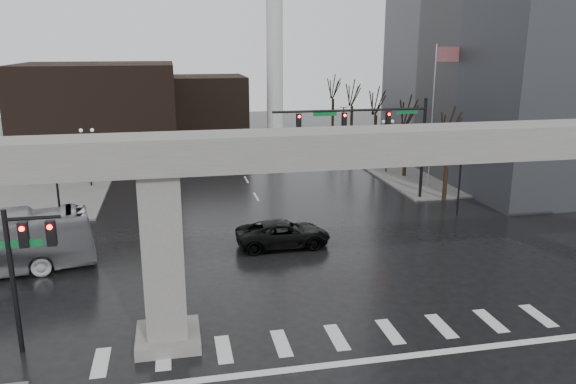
# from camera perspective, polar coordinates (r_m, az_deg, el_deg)

# --- Properties ---
(ground) EXTENTS (160.00, 160.00, 0.00)m
(ground) POSITION_cam_1_polar(r_m,az_deg,el_deg) (25.52, 4.32, -13.42)
(ground) COLOR black
(ground) RESTS_ON ground
(sidewalk_ne) EXTENTS (28.00, 36.00, 0.15)m
(sidewalk_ne) POSITION_cam_1_polar(r_m,az_deg,el_deg) (67.11, 17.40, 3.92)
(sidewalk_ne) COLOR slate
(sidewalk_ne) RESTS_ON ground
(elevated_guideway) EXTENTS (48.00, 2.60, 8.70)m
(elevated_guideway) POSITION_cam_1_polar(r_m,az_deg,el_deg) (23.45, 7.62, 1.94)
(elevated_guideway) COLOR gray
(elevated_guideway) RESTS_ON ground
(building_far_left) EXTENTS (16.00, 14.00, 10.00)m
(building_far_left) POSITION_cam_1_polar(r_m,az_deg,el_deg) (64.39, -18.61, 7.82)
(building_far_left) COLOR black
(building_far_left) RESTS_ON ground
(building_far_mid) EXTENTS (10.00, 10.00, 8.00)m
(building_far_mid) POSITION_cam_1_polar(r_m,az_deg,el_deg) (74.12, -8.34, 8.49)
(building_far_mid) COLOR black
(building_far_mid) RESTS_ON ground
(smokestack) EXTENTS (3.60, 3.60, 30.00)m
(smokestack) POSITION_cam_1_polar(r_m,az_deg,el_deg) (68.68, -1.38, 15.96)
(smokestack) COLOR silver
(smokestack) RESTS_ON ground
(signal_mast_arm) EXTENTS (12.12, 0.43, 8.00)m
(signal_mast_arm) POSITION_cam_1_polar(r_m,az_deg,el_deg) (43.62, 9.11, 6.47)
(signal_mast_arm) COLOR black
(signal_mast_arm) RESTS_ON ground
(signal_left_pole) EXTENTS (2.30, 0.30, 6.00)m
(signal_left_pole) POSITION_cam_1_polar(r_m,az_deg,el_deg) (24.19, -25.16, -5.94)
(signal_left_pole) COLOR black
(signal_left_pole) RESTS_ON ground
(flagpole_assembly) EXTENTS (2.06, 0.12, 12.00)m
(flagpole_assembly) POSITION_cam_1_polar(r_m,az_deg,el_deg) (48.85, 14.87, 9.07)
(flagpole_assembly) COLOR silver
(flagpole_assembly) RESTS_ON ground
(lamp_right_0) EXTENTS (1.22, 0.32, 5.11)m
(lamp_right_0) POSITION_cam_1_polar(r_m,az_deg,el_deg) (41.63, 17.13, 2.30)
(lamp_right_0) COLOR black
(lamp_right_0) RESTS_ON ground
(lamp_right_1) EXTENTS (1.22, 0.32, 5.11)m
(lamp_right_1) POSITION_cam_1_polar(r_m,az_deg,el_deg) (54.08, 10.07, 5.52)
(lamp_right_1) COLOR black
(lamp_right_1) RESTS_ON ground
(lamp_right_2) EXTENTS (1.22, 0.32, 5.11)m
(lamp_right_2) POSITION_cam_1_polar(r_m,az_deg,el_deg) (67.14, 5.66, 7.47)
(lamp_right_2) COLOR black
(lamp_right_2) RESTS_ON ground
(lamp_left_0) EXTENTS (1.22, 0.32, 5.11)m
(lamp_left_0) POSITION_cam_1_polar(r_m,az_deg,el_deg) (37.26, -22.38, 0.40)
(lamp_left_0) COLOR black
(lamp_left_0) RESTS_ON ground
(lamp_left_1) EXTENTS (1.22, 0.32, 5.11)m
(lamp_left_1) POSITION_cam_1_polar(r_m,az_deg,el_deg) (50.79, -19.65, 4.28)
(lamp_left_1) COLOR black
(lamp_left_1) RESTS_ON ground
(lamp_left_2) EXTENTS (1.22, 0.32, 5.11)m
(lamp_left_2) POSITION_cam_1_polar(r_m,az_deg,el_deg) (64.52, -18.06, 6.51)
(lamp_left_2) COLOR black
(lamp_left_2) RESTS_ON ground
(tree_right_0) EXTENTS (1.09, 1.58, 7.50)m
(tree_right_0) POSITION_cam_1_polar(r_m,az_deg,el_deg) (45.70, 15.82, 2.60)
(tree_right_0) COLOR black
(tree_right_0) RESTS_ON ground
(tree_right_1) EXTENTS (1.09, 1.61, 7.67)m
(tree_right_1) POSITION_cam_1_polar(r_m,az_deg,el_deg) (52.77, 11.87, 4.51)
(tree_right_1) COLOR black
(tree_right_1) RESTS_ON ground
(tree_right_2) EXTENTS (1.10, 1.63, 7.85)m
(tree_right_2) POSITION_cam_1_polar(r_m,az_deg,el_deg) (60.07, 8.86, 5.95)
(tree_right_2) COLOR black
(tree_right_2) RESTS_ON ground
(tree_right_3) EXTENTS (1.11, 1.66, 8.02)m
(tree_right_3) POSITION_cam_1_polar(r_m,az_deg,el_deg) (67.53, 6.49, 7.07)
(tree_right_3) COLOR black
(tree_right_3) RESTS_ON ground
(tree_right_4) EXTENTS (1.12, 1.69, 8.19)m
(tree_right_4) POSITION_cam_1_polar(r_m,az_deg,el_deg) (75.10, 4.59, 7.95)
(tree_right_4) COLOR black
(tree_right_4) RESTS_ON ground
(pickup_truck) EXTENTS (5.81, 2.81, 1.60)m
(pickup_truck) POSITION_cam_1_polar(r_m,az_deg,el_deg) (34.36, -0.50, -4.27)
(pickup_truck) COLOR black
(pickup_truck) RESTS_ON ground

